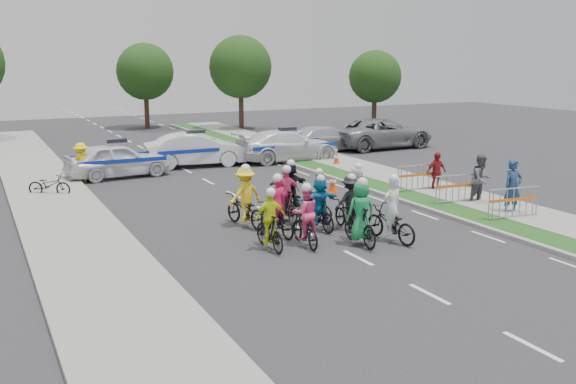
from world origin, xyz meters
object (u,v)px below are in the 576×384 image
rider_9 (286,200)px  spectator_2 (436,172)px  spectator_0 (513,187)px  parked_bike (49,185)px  rider_2 (305,222)px  tree_2 (375,77)px  police_car_2 (287,146)px  civilian_sedan (325,139)px  rider_0 (391,219)px  civilian_suv (382,133)px  cone_1 (336,159)px  tree_4 (145,72)px  rider_6 (276,215)px  tree_1 (241,67)px  rider_7 (356,197)px  cone_0 (333,184)px  barrier_2 (418,179)px  rider_5 (319,207)px  barrier_0 (513,204)px  rider_3 (270,226)px  police_car_0 (117,160)px  police_car_1 (196,150)px  rider_11 (290,190)px  rider_4 (350,208)px  barrier_1 (459,190)px  rider_1 (360,219)px  spectator_1 (481,180)px  rider_10 (245,203)px  marshal_hiviz (82,163)px

rider_9 → spectator_2: bearing=-166.6°
spectator_0 → parked_bike: 17.14m
rider_2 → rider_9: (0.68, 2.63, 0.04)m
spectator_0 → tree_2: bearing=71.5°
police_car_2 → civilian_sedan: size_ratio=1.11×
police_car_2 → rider_2: bearing=157.0°
rider_0 → rider_2: bearing=-25.2°
civilian_suv → cone_1: bearing=125.6°
rider_0 → tree_4: bearing=-100.6°
rider_6 → civilian_suv: 19.82m
tree_1 → spectator_2: bearing=-93.7°
civilian_sedan → tree_2: size_ratio=0.86×
rider_6 → cone_1: (8.01, 9.94, -0.29)m
rider_7 → tree_2: (15.78, 22.36, 3.09)m
rider_0 → cone_0: 6.95m
barrier_2 → rider_5: bearing=-153.1°
barrier_0 → civilian_sedan: bearing=81.8°
rider_3 → parked_bike: rider_3 is taller
cone_1 → tree_1: size_ratio=0.10×
police_car_0 → police_car_1: bearing=-79.5°
rider_5 → rider_11: (0.25, 2.52, 0.03)m
rider_4 → civilian_suv: size_ratio=0.29×
civilian_suv → barrier_1: bearing=154.2°
rider_3 → rider_1: bearing=163.3°
barrier_0 → parked_bike: 17.07m
rider_0 → tree_2: (16.28, 25.04, 3.17)m
police_car_2 → cone_1: police_car_2 is taller
rider_6 → spectator_1: rider_6 is taller
tree_4 → rider_11: bearing=-94.6°
civilian_suv → spectator_2: bearing=153.2°
barrier_0 → barrier_2: bearing=90.0°
rider_1 → police_car_0: bearing=-69.2°
cone_0 → barrier_2: bearing=-26.3°
rider_1 → tree_1: size_ratio=0.29×
civilian_sedan → spectator_1: (-1.63, -14.27, 0.21)m
rider_10 → rider_0: bearing=120.9°
rider_5 → barrier_0: rider_5 is taller
tree_4 → spectator_0: bearing=-82.5°
civilian_suv → cone_1: civilian_suv is taller
civilian_suv → cone_1: 7.21m
police_car_2 → cone_0: bearing=168.0°
rider_3 → parked_bike: (-4.68, 10.18, -0.25)m
spectator_0 → rider_3: bearing=-174.9°
rider_1 → parked_bike: rider_1 is taller
tree_2 → marshal_hiviz: bearing=-152.9°
rider_10 → barrier_0: size_ratio=1.05×
rider_4 → tree_1: tree_1 is taller
rider_1 → parked_bike: bearing=-51.9°
police_car_0 → barrier_0: 16.91m
rider_0 → rider_9: bearing=-70.8°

